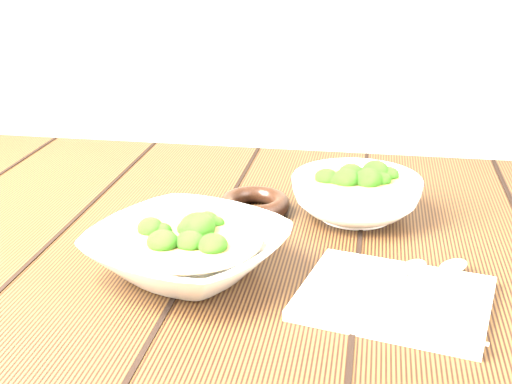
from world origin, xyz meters
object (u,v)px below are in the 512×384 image
object	(u,v)px
soup_bowl_front	(188,250)
trivet	(254,204)
napkin	(394,298)
table	(225,314)
soup_bowl_back	(356,196)

from	to	relation	value
soup_bowl_front	trivet	xyz separation A→B (m)	(0.05, 0.20, -0.02)
trivet	napkin	distance (m)	0.30
table	napkin	size ratio (longest dim) A/B	5.94
soup_bowl_back	napkin	world-z (taller)	soup_bowl_back
table	soup_bowl_front	bearing A→B (deg)	-100.29
table	napkin	bearing A→B (deg)	-32.53
soup_bowl_front	trivet	size ratio (longest dim) A/B	2.79
table	soup_bowl_back	bearing A→B (deg)	30.44
table	soup_bowl_back	distance (m)	0.25
trivet	napkin	xyz separation A→B (m)	(0.20, -0.23, -0.01)
trivet	napkin	size ratio (longest dim) A/B	0.51
soup_bowl_back	napkin	bearing A→B (deg)	-77.74
soup_bowl_back	napkin	distance (m)	0.25
soup_bowl_back	soup_bowl_front	bearing A→B (deg)	-132.18
table	trivet	size ratio (longest dim) A/B	11.59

